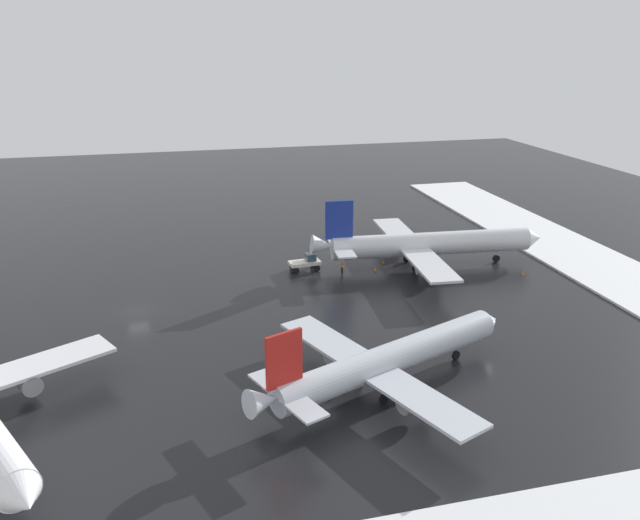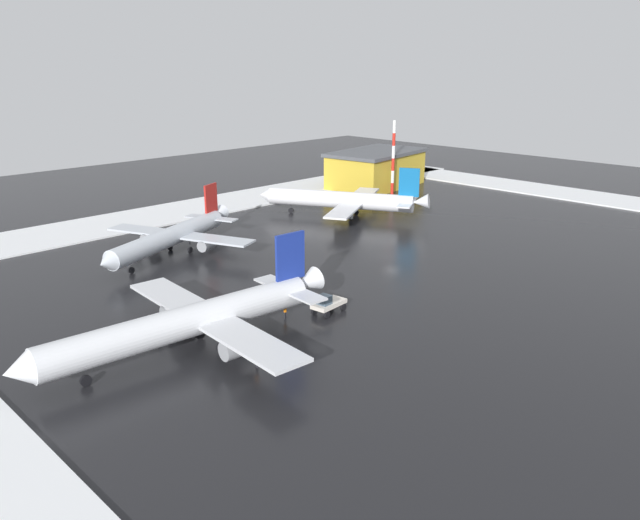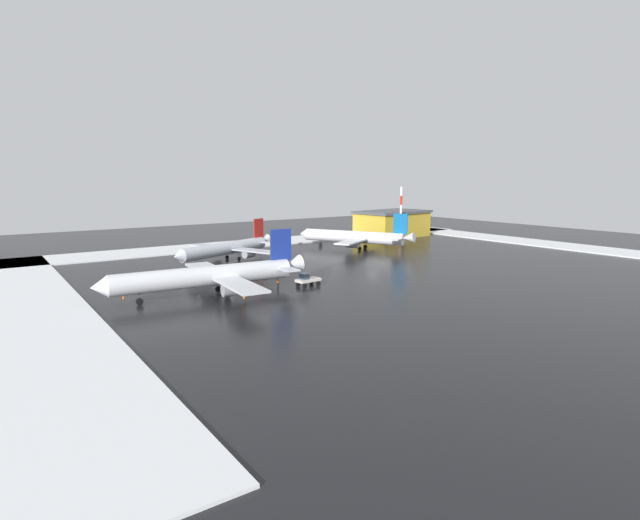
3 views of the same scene
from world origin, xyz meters
TOP-DOWN VIEW (x-y plane):
  - ground_plane at (0.00, 0.00)m, footprint 240.00×240.00m
  - snow_bank_far at (0.00, -50.00)m, footprint 152.00×16.00m
  - snow_bank_left at (-67.00, 0.00)m, footprint 14.00×116.00m
  - airplane_foreground_jet at (41.79, 6.49)m, footprint 36.07×29.95m
  - airplane_far_rear at (-13.85, -23.42)m, footprint 27.24×31.93m
  - airplane_parked_starboard at (24.20, -25.19)m, footprint 30.28×25.64m
  - pushback_tug at (24.05, 9.21)m, footprint 4.79×2.69m
  - ground_crew_by_nose_gear at (28.89, 6.81)m, footprint 0.36×0.36m
  - ground_crew_beside_wing at (39.34, 14.19)m, footprint 0.36×0.36m
  - antenna_mast at (-37.45, -30.08)m, footprint 0.70×0.70m
  - cargo_hangar at (-42.57, -39.37)m, footprint 26.78×18.21m
  - traffic_cone_near_nose at (54.28, -0.30)m, footprint 0.36×0.36m
  - traffic_cone_mid_line at (33.89, 6.33)m, footprint 0.36×0.36m
  - traffic_cone_wingtip_side at (36.06, 9.01)m, footprint 0.36×0.36m

SIDE VIEW (x-z plane):
  - ground_plane at x=0.00m, z-range 0.00..0.00m
  - snow_bank_far at x=0.00m, z-range 0.00..0.31m
  - snow_bank_left at x=-67.00m, z-range 0.00..0.31m
  - traffic_cone_near_nose at x=54.28m, z-range 0.00..0.55m
  - traffic_cone_mid_line at x=33.89m, z-range 0.00..0.55m
  - traffic_cone_wingtip_side at x=36.06m, z-range 0.00..0.55m
  - ground_crew_by_nose_gear at x=28.89m, z-range 0.12..1.83m
  - ground_crew_beside_wing at x=39.34m, z-range 0.12..1.83m
  - pushback_tug at x=24.05m, z-range 0.03..2.53m
  - airplane_parked_starboard at x=24.20m, z-range -1.59..7.80m
  - airplane_far_rear at x=-13.85m, z-range -1.75..8.57m
  - airplane_foreground_jet at x=41.79m, z-range -1.82..8.89m
  - cargo_hangar at x=-42.57m, z-range 0.04..8.84m
  - antenna_mast at x=-37.45m, z-range 0.00..16.99m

